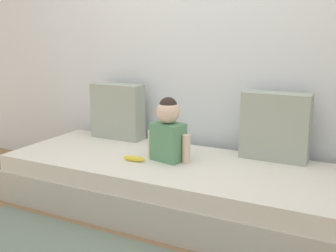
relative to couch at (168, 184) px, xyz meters
The scene contains 7 objects.
ground_plane 0.18m from the couch, ahead, with size 12.00×12.00×0.00m, color #93704C.
back_wall 1.22m from the couch, 90.00° to the left, with size 5.61×0.10×2.49m, color silver.
couch is the anchor object (origin of this frame).
throw_pillow_left 0.86m from the couch, 151.17° to the left, with size 0.45×0.16×0.46m, color #99A393.
throw_pillow_right 0.87m from the couch, 28.83° to the left, with size 0.47×0.16×0.48m, color #99A393.
toddler 0.40m from the couch, 59.83° to the left, with size 0.33×0.20×0.45m.
banana 0.31m from the couch, 147.35° to the right, with size 0.17×0.04×0.04m, color yellow.
Camera 1 is at (1.21, -2.39, 1.23)m, focal length 42.23 mm.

